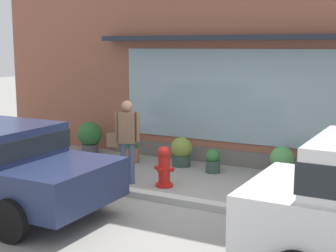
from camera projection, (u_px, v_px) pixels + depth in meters
ground_plane at (176, 199)px, 9.03m from camera, size 60.00×60.00×0.00m
curb_strip at (171, 199)px, 8.85m from camera, size 14.00×0.24×0.12m
storefront at (239, 58)px, 11.39m from camera, size 14.00×0.81×5.13m
fire_hydrant at (164, 166)px, 9.77m from camera, size 0.42×0.39×0.83m
pedestrian_with_handbag at (126, 135)px, 9.90m from camera, size 0.66×0.34×1.72m
potted_plant_window_left at (213, 161)px, 10.88m from camera, size 0.32×0.32×0.54m
potted_plant_near_hydrant at (181, 151)px, 11.45m from camera, size 0.50×0.50×0.69m
potted_plant_corner_tall at (330, 160)px, 9.81m from camera, size 0.25×0.25×1.11m
potted_plant_low_front at (131, 140)px, 11.82m from camera, size 0.37×0.37×1.15m
potted_plant_trailing_edge at (90, 136)px, 12.88m from camera, size 0.64×0.64×0.83m
potted_plant_doorstep at (282, 162)px, 10.43m from camera, size 0.51×0.51×0.69m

